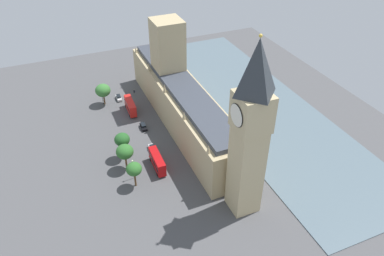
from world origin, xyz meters
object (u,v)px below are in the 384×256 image
at_px(car_black_near_tower, 143,126).
at_px(street_lamp_slot_11, 133,166).
at_px(double_decker_bus_far_end, 130,106).
at_px(clock_tower, 250,131).
at_px(plane_tree_midblock, 103,90).
at_px(parliament_building, 180,97).
at_px(double_decker_bus_corner, 157,161).
at_px(plane_tree_opposite_hall, 134,169).
at_px(car_white_kerbside, 119,97).
at_px(pedestrian_trailing, 134,91).
at_px(street_lamp_slot_10, 102,95).
at_px(car_silver_under_trees, 152,148).
at_px(plane_tree_by_river_gate, 125,152).
at_px(plane_tree_leading, 122,140).

xyz_separation_m(car_black_near_tower, street_lamp_slot_11, (10.05, 23.57, 3.89)).
xyz_separation_m(double_decker_bus_far_end, car_black_near_tower, (-1.18, 12.44, -1.75)).
xyz_separation_m(clock_tower, plane_tree_midblock, (23.53, -67.83, -19.61)).
bearing_deg(parliament_building, double_decker_bus_far_end, -37.72).
height_order(double_decker_bus_far_end, plane_tree_midblock, plane_tree_midblock).
relative_size(double_decker_bus_corner, plane_tree_opposite_hall, 1.26).
xyz_separation_m(car_white_kerbside, street_lamp_slot_11, (6.80, 46.62, 3.89)).
xyz_separation_m(double_decker_bus_far_end, plane_tree_opposite_hall, (9.32, 39.33, 3.70)).
bearing_deg(pedestrian_trailing, street_lamp_slot_11, -2.96).
bearing_deg(street_lamp_slot_11, pedestrian_trailing, -105.72).
height_order(parliament_building, street_lamp_slot_10, parliament_building).
distance_m(clock_tower, street_lamp_slot_10, 75.05).
height_order(car_white_kerbside, street_lamp_slot_11, street_lamp_slot_11).
xyz_separation_m(car_white_kerbside, car_silver_under_trees, (-2.32, 36.19, -0.00)).
distance_m(car_silver_under_trees, plane_tree_by_river_gate, 12.66).
distance_m(pedestrian_trailing, plane_tree_leading, 41.77).
distance_m(parliament_building, car_black_near_tower, 16.74).
bearing_deg(double_decker_bus_corner, car_silver_under_trees, 83.91).
bearing_deg(double_decker_bus_far_end, parliament_building, 145.07).
distance_m(car_white_kerbside, plane_tree_by_river_gate, 42.54).
xyz_separation_m(plane_tree_opposite_hall, plane_tree_midblock, (-1.34, -48.66, -0.22)).
relative_size(double_decker_bus_corner, plane_tree_leading, 1.14).
height_order(parliament_building, car_white_kerbside, parliament_building).
distance_m(clock_tower, plane_tree_by_river_gate, 42.14).
relative_size(plane_tree_midblock, plane_tree_leading, 0.93).
height_order(plane_tree_by_river_gate, street_lamp_slot_10, plane_tree_by_river_gate).
bearing_deg(parliament_building, plane_tree_opposite_hall, 47.53).
bearing_deg(plane_tree_by_river_gate, parliament_building, -143.56).
distance_m(car_silver_under_trees, plane_tree_leading, 11.29).
distance_m(clock_tower, double_decker_bus_far_end, 64.79).
bearing_deg(plane_tree_midblock, car_white_kerbside, -167.77).
relative_size(car_white_kerbside, double_decker_bus_far_end, 0.43).
distance_m(pedestrian_trailing, plane_tree_by_river_gate, 46.95).
relative_size(car_silver_under_trees, plane_tree_leading, 0.48).
relative_size(double_decker_bus_corner, pedestrian_trailing, 6.73).
relative_size(car_black_near_tower, street_lamp_slot_11, 0.68).
bearing_deg(parliament_building, plane_tree_midblock, -42.21).
xyz_separation_m(car_black_near_tower, plane_tree_midblock, (9.16, -21.77, 5.22)).
relative_size(car_black_near_tower, double_decker_bus_corner, 0.45).
bearing_deg(double_decker_bus_corner, pedestrian_trailing, 84.26).
xyz_separation_m(plane_tree_by_river_gate, plane_tree_leading, (-0.63, -5.41, 0.59)).
height_order(street_lamp_slot_10, street_lamp_slot_11, street_lamp_slot_11).
xyz_separation_m(car_silver_under_trees, plane_tree_leading, (9.42, -0.15, 6.23)).
height_order(car_white_kerbside, plane_tree_leading, plane_tree_leading).
bearing_deg(car_white_kerbside, clock_tower, 106.20).
distance_m(parliament_building, plane_tree_by_river_gate, 31.71).
bearing_deg(plane_tree_leading, double_decker_bus_far_end, -109.81).
distance_m(car_black_near_tower, pedestrian_trailing, 26.06).
height_order(double_decker_bus_far_end, pedestrian_trailing, double_decker_bus_far_end).
bearing_deg(parliament_building, street_lamp_slot_10, -41.47).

